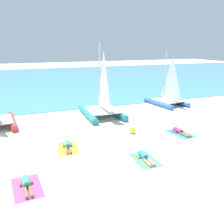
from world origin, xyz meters
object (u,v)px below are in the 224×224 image
Objects in this scene: towel_leftmost at (27,187)px; towel_center_right at (145,160)px; sunbather_leftmost at (27,184)px; sunbather_center_left at (68,146)px; towel_center_left at (68,148)px; sunbather_center_right at (144,157)px; sailboat_blue at (167,97)px; sunbather_rightmost at (180,131)px; towel_rightmost at (180,133)px; beach_ball at (132,130)px; sailboat_teal at (102,106)px.

towel_leftmost and towel_center_right have the same top height.
sunbather_leftmost is 1.00× the size of sunbather_center_left.
towel_center_left is 1.22× the size of sunbather_center_right.
sailboat_blue is 3.18× the size of sunbather_rightmost.
sunbather_leftmost is at bearing -163.47° from towel_rightmost.
beach_ball reaches higher than towel_rightmost.
towel_center_left is (-10.86, -6.64, -0.74)m from sailboat_blue.
sunbather_center_left is at bearing -125.08° from sailboat_teal.
sunbather_rightmost reaches higher than towel_center_left.
towel_leftmost is at bearing -118.12° from sunbather_center_left.
towel_leftmost is 1.00× the size of towel_center_right.
sunbather_rightmost is (9.56, 2.91, 0.00)m from sunbather_leftmost.
towel_leftmost is at bearing -124.63° from sailboat_teal.
sunbather_rightmost is (-3.63, -6.89, -0.61)m from sailboat_blue.
towel_center_right is at bearing -33.76° from sunbather_center_left.
sailboat_blue is 12.75m from towel_center_left.
towel_leftmost is 1.00× the size of towel_rightmost.
towel_leftmost is (-13.18, -9.87, -0.74)m from sailboat_blue.
beach_ball is (1.08, 3.64, 0.21)m from towel_center_right.
beach_ball is (4.37, 0.86, 0.21)m from towel_center_left.
towel_leftmost is 3.98m from towel_center_left.
towel_center_right is at bearing 4.62° from towel_leftmost.
towel_rightmost is at bearing 33.16° from sunbather_center_right.
sailboat_blue is at bearing 51.20° from towel_center_right.
towel_center_left is at bearing 172.03° from sunbather_rightmost.
sunbather_leftmost is 9.99m from sunbather_rightmost.
sailboat_teal is at bearing -177.01° from sailboat_blue.
sailboat_blue is at bearing 41.65° from beach_ball.
beach_ball is at bearing -146.28° from sailboat_blue.
sunbather_center_left is 1.00× the size of sunbather_center_right.
towel_leftmost and towel_center_left have the same top height.
sunbather_rightmost is at bearing 17.28° from towel_leftmost.
sailboat_teal is 10.50m from sunbather_leftmost.
sailboat_blue is (6.99, 1.35, -0.12)m from sailboat_teal.
sunbather_center_right reaches higher than towel_rightmost.
sailboat_blue reaches higher than towel_center_right.
beach_ball is at bearing 157.53° from towel_rightmost.
beach_ball is (-2.86, 1.12, 0.08)m from sunbather_rightmost.
sunbather_rightmost reaches higher than towel_center_right.
sunbather_center_left is at bearing 139.07° from towel_center_right.
sunbather_leftmost is 9.98m from towel_rightmost.
sailboat_teal reaches higher than sunbather_leftmost.
sunbather_leftmost is 0.82× the size of towel_center_left.
sunbather_rightmost is (-0.01, 0.07, 0.13)m from towel_rightmost.
towel_center_right is (3.29, -2.78, 0.00)m from towel_center_left.
towel_rightmost is 0.14m from sunbather_rightmost.
towel_center_right is 4.45× the size of beach_ball.
sunbather_leftmost is at bearing 94.13° from towel_leftmost.
sailboat_teal is at bearing 53.99° from towel_leftmost.
sunbather_rightmost is at bearing 12.77° from sunbather_leftmost.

